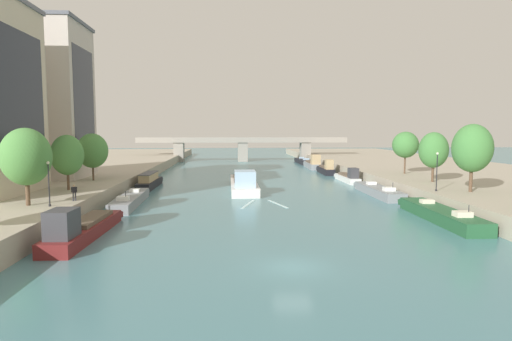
{
  "coord_description": "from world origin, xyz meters",
  "views": [
    {
      "loc": [
        -4.14,
        -26.88,
        8.85
      ],
      "look_at": [
        0.0,
        37.34,
        2.9
      ],
      "focal_mm": 29.9,
      "sensor_mm": 36.0,
      "label": 1
    }
  ],
  "objects_px": {
    "moored_boat_right_far": "(326,169)",
    "tree_right_far": "(472,148)",
    "tree_left_distant": "(26,157)",
    "tree_left_second": "(67,155)",
    "barge_midriver": "(244,183)",
    "bridge_far": "(243,146)",
    "moored_boat_right_end": "(313,164)",
    "tree_right_nearest": "(433,150)",
    "moored_boat_right_upstream": "(348,177)",
    "lamppost_left_bank": "(49,182)",
    "moored_boat_left_gap_after": "(82,228)",
    "person_on_quay": "(74,192)",
    "moored_boat_right_gap_after": "(378,191)",
    "moored_boat_right_lone": "(303,161)",
    "tree_left_midway": "(92,151)",
    "tree_right_past_mid": "(405,145)",
    "lamppost_right_bank": "(437,170)",
    "moored_boat_left_far": "(150,181)",
    "moored_boat_left_end": "(130,200)",
    "moored_boat_right_midway": "(440,214)"
  },
  "relations": [
    {
      "from": "tree_left_distant",
      "to": "moored_boat_right_upstream",
      "type": "bearing_deg",
      "value": 39.5
    },
    {
      "from": "barge_midriver",
      "to": "tree_left_distant",
      "type": "distance_m",
      "value": 32.0
    },
    {
      "from": "moored_boat_right_far",
      "to": "tree_left_midway",
      "type": "xyz_separation_m",
      "value": [
        -39.28,
        -26.33,
        5.17
      ]
    },
    {
      "from": "moored_boat_right_gap_after",
      "to": "tree_left_midway",
      "type": "height_order",
      "value": "tree_left_midway"
    },
    {
      "from": "tree_right_past_mid",
      "to": "moored_boat_right_gap_after",
      "type": "bearing_deg",
      "value": -128.77
    },
    {
      "from": "lamppost_left_bank",
      "to": "tree_left_midway",
      "type": "bearing_deg",
      "value": 97.01
    },
    {
      "from": "moored_boat_right_lone",
      "to": "lamppost_right_bank",
      "type": "relative_size",
      "value": 3.12
    },
    {
      "from": "tree_left_distant",
      "to": "tree_left_second",
      "type": "distance_m",
      "value": 10.52
    },
    {
      "from": "moored_boat_left_end",
      "to": "tree_right_far",
      "type": "distance_m",
      "value": 40.18
    },
    {
      "from": "tree_right_past_mid",
      "to": "tree_left_midway",
      "type": "bearing_deg",
      "value": -172.5
    },
    {
      "from": "moored_boat_right_upstream",
      "to": "lamppost_left_bank",
      "type": "bearing_deg",
      "value": -138.34
    },
    {
      "from": "tree_right_far",
      "to": "lamppost_right_bank",
      "type": "distance_m",
      "value": 4.46
    },
    {
      "from": "moored_boat_right_midway",
      "to": "lamppost_right_bank",
      "type": "relative_size",
      "value": 3.43
    },
    {
      "from": "moored_boat_right_upstream",
      "to": "moored_boat_right_far",
      "type": "distance_m",
      "value": 14.28
    },
    {
      "from": "person_on_quay",
      "to": "barge_midriver",
      "type": "bearing_deg",
      "value": 50.49
    },
    {
      "from": "moored_boat_left_end",
      "to": "lamppost_left_bank",
      "type": "distance_m",
      "value": 13.27
    },
    {
      "from": "moored_boat_left_gap_after",
      "to": "moored_boat_right_end",
      "type": "relative_size",
      "value": 1.04
    },
    {
      "from": "tree_left_midway",
      "to": "tree_right_past_mid",
      "type": "relative_size",
      "value": 0.97
    },
    {
      "from": "moored_boat_right_end",
      "to": "tree_right_nearest",
      "type": "bearing_deg",
      "value": -80.22
    },
    {
      "from": "moored_boat_left_gap_after",
      "to": "moored_boat_right_lone",
      "type": "bearing_deg",
      "value": 67.89
    },
    {
      "from": "moored_boat_left_end",
      "to": "tree_right_nearest",
      "type": "xyz_separation_m",
      "value": [
        39.61,
        4.3,
        5.69
      ]
    },
    {
      "from": "moored_boat_right_gap_after",
      "to": "moored_boat_right_lone",
      "type": "height_order",
      "value": "moored_boat_right_lone"
    },
    {
      "from": "tree_left_midway",
      "to": "tree_right_past_mid",
      "type": "height_order",
      "value": "tree_right_past_mid"
    },
    {
      "from": "moored_boat_left_far",
      "to": "moored_boat_right_gap_after",
      "type": "bearing_deg",
      "value": -16.81
    },
    {
      "from": "tree_right_past_mid",
      "to": "lamppost_right_bank",
      "type": "xyz_separation_m",
      "value": [
        -4.68,
        -19.95,
        -2.23
      ]
    },
    {
      "from": "moored_boat_left_far",
      "to": "moored_boat_right_lone",
      "type": "relative_size",
      "value": 0.89
    },
    {
      "from": "barge_midriver",
      "to": "tree_right_far",
      "type": "height_order",
      "value": "tree_right_far"
    },
    {
      "from": "moored_boat_left_end",
      "to": "tree_right_past_mid",
      "type": "height_order",
      "value": "tree_right_past_mid"
    },
    {
      "from": "moored_boat_right_midway",
      "to": "tree_left_distant",
      "type": "height_order",
      "value": "tree_left_distant"
    },
    {
      "from": "tree_left_second",
      "to": "moored_boat_right_lone",
      "type": "bearing_deg",
      "value": 58.62
    },
    {
      "from": "moored_boat_right_upstream",
      "to": "tree_left_distant",
      "type": "relative_size",
      "value": 1.52
    },
    {
      "from": "tree_left_second",
      "to": "tree_left_distant",
      "type": "bearing_deg",
      "value": -89.07
    },
    {
      "from": "moored_boat_right_lone",
      "to": "moored_boat_right_end",
      "type": "bearing_deg",
      "value": -91.32
    },
    {
      "from": "moored_boat_right_end",
      "to": "lamppost_right_bank",
      "type": "xyz_separation_m",
      "value": [
        3.77,
        -53.06,
        3.39
      ]
    },
    {
      "from": "moored_boat_right_gap_after",
      "to": "tree_left_midway",
      "type": "distance_m",
      "value": 40.25
    },
    {
      "from": "lamppost_left_bank",
      "to": "tree_left_distant",
      "type": "bearing_deg",
      "value": 164.3
    },
    {
      "from": "moored_boat_left_far",
      "to": "tree_right_past_mid",
      "type": "relative_size",
      "value": 1.83
    },
    {
      "from": "tree_left_second",
      "to": "tree_left_midway",
      "type": "distance_m",
      "value": 9.98
    },
    {
      "from": "moored_boat_right_lone",
      "to": "tree_left_distant",
      "type": "xyz_separation_m",
      "value": [
        -39.09,
        -74.89,
        5.85
      ]
    },
    {
      "from": "moored_boat_right_far",
      "to": "tree_right_far",
      "type": "relative_size",
      "value": 1.43
    },
    {
      "from": "moored_boat_left_gap_after",
      "to": "person_on_quay",
      "type": "bearing_deg",
      "value": 113.21
    },
    {
      "from": "moored_boat_right_gap_after",
      "to": "moored_boat_right_lone",
      "type": "bearing_deg",
      "value": 90.23
    },
    {
      "from": "barge_midriver",
      "to": "bridge_far",
      "type": "xyz_separation_m",
      "value": [
        1.9,
        60.9,
        3.49
      ]
    },
    {
      "from": "moored_boat_right_midway",
      "to": "tree_right_far",
      "type": "height_order",
      "value": "tree_right_far"
    },
    {
      "from": "moored_boat_left_far",
      "to": "tree_right_nearest",
      "type": "height_order",
      "value": "tree_right_nearest"
    },
    {
      "from": "barge_midriver",
      "to": "tree_left_midway",
      "type": "xyz_separation_m",
      "value": [
        -21.28,
        -3.11,
        5.12
      ]
    },
    {
      "from": "moored_boat_left_gap_after",
      "to": "bridge_far",
      "type": "distance_m",
      "value": 91.16
    },
    {
      "from": "tree_right_past_mid",
      "to": "bridge_far",
      "type": "height_order",
      "value": "tree_right_past_mid"
    },
    {
      "from": "tree_left_second",
      "to": "moored_boat_right_upstream",
      "type": "bearing_deg",
      "value": 29.07
    },
    {
      "from": "tree_right_far",
      "to": "tree_right_past_mid",
      "type": "height_order",
      "value": "tree_right_far"
    }
  ]
}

